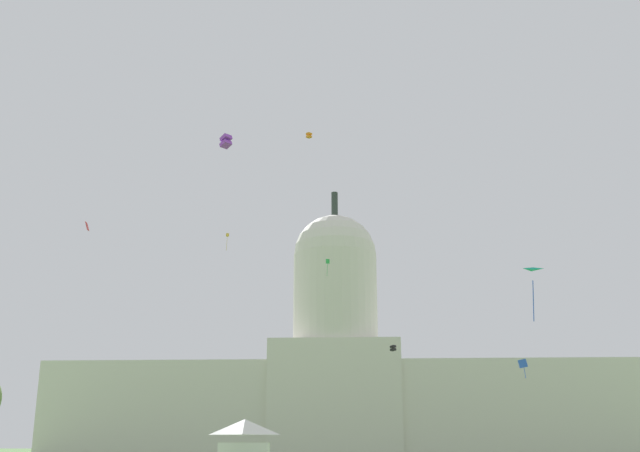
{
  "coord_description": "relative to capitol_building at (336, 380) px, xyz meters",
  "views": [
    {
      "loc": [
        5.17,
        -24.95,
        2.69
      ],
      "look_at": [
        -1.54,
        95.87,
        37.91
      ],
      "focal_mm": 42.03,
      "sensor_mm": 36.0,
      "label": 1
    }
  ],
  "objects": [
    {
      "name": "kite_orange_high",
      "position": [
        -2.07,
        -72.34,
        38.18
      ],
      "size": [
        1.15,
        1.15,
        0.96
      ],
      "rotation": [
        0.0,
        0.0,
        3.95
      ],
      "color": "orange"
    },
    {
      "name": "event_tent",
      "position": [
        -7.57,
        -103.79,
        -15.69
      ],
      "size": [
        6.55,
        4.76,
        5.57
      ],
      "rotation": [
        0.0,
        0.0,
        0.06
      ],
      "color": "white",
      "rests_on": "ground_plane"
    },
    {
      "name": "kite_red_mid",
      "position": [
        -30.73,
        -100.9,
        13.09
      ],
      "size": [
        0.5,
        0.76,
        1.25
      ],
      "rotation": [
        0.0,
        0.0,
        3.9
      ],
      "color": "red"
    },
    {
      "name": "kite_blue_low",
      "position": [
        27.38,
        -100.79,
        -6.1
      ],
      "size": [
        1.19,
        0.51,
        2.45
      ],
      "rotation": [
        0.0,
        0.0,
        1.95
      ],
      "color": "blue"
    },
    {
      "name": "kite_turquoise_low",
      "position": [
        20.62,
        -138.77,
        -3.11
      ],
      "size": [
        1.3,
        0.86,
        3.9
      ],
      "rotation": [
        0.0,
        0.0,
        3.25
      ],
      "color": "teal"
    },
    {
      "name": "capitol_building",
      "position": [
        0.0,
        0.0,
        0.0
      ],
      "size": [
        148.55,
        24.85,
        70.16
      ],
      "color": "silver",
      "rests_on": "ground_plane"
    },
    {
      "name": "kite_black_mid",
      "position": [
        12.85,
        -55.52,
        1.56
      ],
      "size": [
        1.28,
        1.27,
        1.11
      ],
      "rotation": [
        0.0,
        0.0,
        3.99
      ],
      "color": "black"
    },
    {
      "name": "kite_green_high",
      "position": [
        -0.22,
        -39.48,
        22.04
      ],
      "size": [
        0.8,
        0.47,
        3.82
      ],
      "rotation": [
        0.0,
        0.0,
        2.72
      ],
      "color": "green"
    },
    {
      "name": "kite_violet_mid",
      "position": [
        -7.8,
        -121.73,
        16.53
      ],
      "size": [
        1.47,
        1.46,
        1.44
      ],
      "rotation": [
        0.0,
        0.0,
        0.87
      ],
      "color": "purple"
    },
    {
      "name": "kite_gold_high",
      "position": [
        -24.69,
        -27.69,
        31.92
      ],
      "size": [
        0.81,
        0.81,
        4.13
      ],
      "rotation": [
        0.0,
        0.0,
        5.15
      ],
      "color": "gold"
    }
  ]
}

